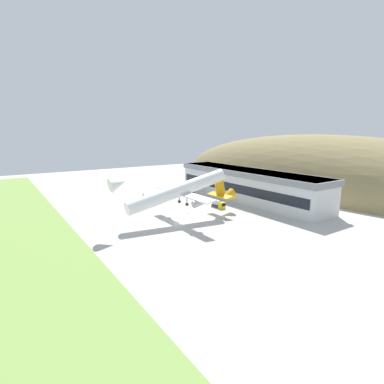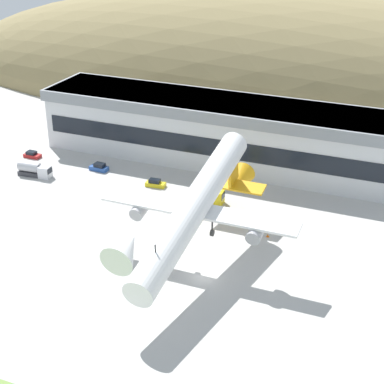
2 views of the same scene
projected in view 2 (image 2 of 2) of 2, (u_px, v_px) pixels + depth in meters
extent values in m
plane|color=#B7B5AF|center=(204.00, 278.00, 99.48)|extent=(327.01, 327.01, 0.00)
ellipsoid|color=olive|center=(277.00, 94.00, 186.78)|extent=(221.11, 70.90, 58.10)
cube|color=silver|center=(222.00, 132.00, 138.73)|extent=(79.55, 15.55, 13.70)
cube|color=gray|center=(222.00, 107.00, 136.28)|extent=(80.75, 16.75, 2.40)
cube|color=black|center=(208.00, 147.00, 132.52)|extent=(76.37, 0.16, 3.84)
cylinder|color=white|center=(193.00, 209.00, 97.18)|extent=(4.51, 38.25, 12.22)
cone|color=white|center=(126.00, 249.00, 77.75)|extent=(4.42, 5.76, 5.34)
cone|color=orange|center=(239.00, 181.00, 117.02)|extent=(4.42, 6.64, 5.52)
cube|color=orange|center=(233.00, 166.00, 112.14)|extent=(0.50, 5.51, 8.20)
cube|color=orange|center=(233.00, 185.00, 113.97)|extent=(11.72, 3.16, 1.00)
cube|color=white|center=(198.00, 210.00, 99.24)|extent=(32.42, 3.62, 1.18)
cylinder|color=#9E9EA3|center=(140.00, 209.00, 102.84)|extent=(2.30, 3.99, 2.99)
cylinder|color=#9E9EA3|center=(256.00, 232.00, 96.01)|extent=(2.30, 3.99, 2.99)
cylinder|color=#2D2D2D|center=(183.00, 221.00, 101.12)|extent=(0.28, 0.28, 2.20)
cylinder|color=#2D2D2D|center=(183.00, 227.00, 101.60)|extent=(0.45, 1.10, 1.10)
cylinder|color=#2D2D2D|center=(212.00, 227.00, 99.38)|extent=(0.28, 0.28, 2.20)
cylinder|color=#2D2D2D|center=(212.00, 233.00, 99.86)|extent=(0.45, 1.10, 1.10)
cylinder|color=#2D2D2D|center=(155.00, 251.00, 86.45)|extent=(0.22, 0.22, 1.98)
cylinder|color=#2D2D2D|center=(156.00, 257.00, 86.88)|extent=(0.30, 0.82, 0.82)
cube|color=#B21E1E|center=(32.00, 156.00, 143.34)|extent=(3.77, 1.89, 0.77)
cube|color=black|center=(31.00, 153.00, 143.11)|extent=(2.08, 1.60, 0.63)
cube|color=gold|center=(156.00, 184.00, 129.47)|extent=(4.16, 2.08, 0.85)
cube|color=black|center=(155.00, 181.00, 129.19)|extent=(2.34, 1.65, 0.69)
cube|color=#264C99|center=(99.00, 168.00, 136.78)|extent=(4.08, 2.08, 0.90)
cube|color=black|center=(100.00, 165.00, 136.34)|extent=(2.27, 1.71, 0.74)
cube|color=silver|center=(45.00, 172.00, 133.06)|extent=(2.47, 2.39, 2.47)
cube|color=black|center=(50.00, 171.00, 132.53)|extent=(0.23, 1.88, 1.09)
cube|color=#38383D|center=(30.00, 173.00, 134.43)|extent=(5.04, 2.37, 0.90)
cylinder|color=#B7B7BC|center=(29.00, 167.00, 133.78)|extent=(4.80, 2.47, 2.11)
cube|color=gold|center=(218.00, 197.00, 122.06)|extent=(2.17, 2.39, 2.65)
cube|color=black|center=(223.00, 196.00, 121.53)|extent=(0.18, 1.94, 1.16)
cube|color=#38383D|center=(202.00, 199.00, 123.43)|extent=(4.48, 2.28, 0.90)
cylinder|color=#B7B7BC|center=(202.00, 192.00, 122.77)|extent=(4.27, 2.38, 2.17)
cube|color=orange|center=(268.00, 237.00, 111.07)|extent=(0.52, 0.52, 0.03)
cone|color=orange|center=(268.00, 235.00, 110.94)|extent=(0.40, 0.40, 0.55)
cube|color=orange|center=(178.00, 240.00, 110.13)|extent=(0.52, 0.52, 0.03)
cone|color=orange|center=(178.00, 238.00, 110.00)|extent=(0.40, 0.40, 0.55)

